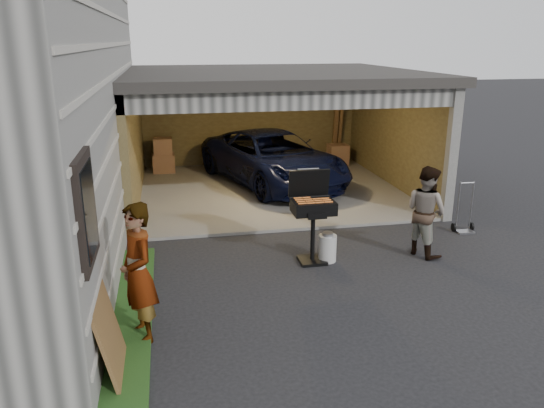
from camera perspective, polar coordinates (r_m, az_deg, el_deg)
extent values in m
plane|color=black|center=(7.14, 3.80, -12.90)|extent=(80.00, 80.00, 0.00)
cube|color=#193814|center=(6.12, -15.54, -18.93)|extent=(0.50, 8.00, 0.06)
cube|color=#605E59|center=(13.17, -0.30, 1.63)|extent=(6.50, 6.00, 0.06)
cube|color=#473B21|center=(15.72, -2.35, 9.10)|extent=(6.50, 0.15, 2.70)
cube|color=#473B21|center=(13.82, 12.84, 7.56)|extent=(0.15, 6.00, 2.70)
cube|color=#473B21|center=(12.67, -14.65, 6.57)|extent=(0.15, 6.00, 2.70)
cube|color=#2D2B28|center=(12.70, -0.32, 13.75)|extent=(6.80, 6.30, 0.20)
cube|color=#474744|center=(9.88, 2.95, 11.08)|extent=(6.50, 0.16, 0.36)
cube|color=silver|center=(11.06, 1.39, 12.28)|extent=(6.00, 2.40, 0.06)
cube|color=#474744|center=(11.23, 18.75, 4.89)|extent=(0.20, 0.18, 2.70)
cube|color=brown|center=(15.01, -11.55, 4.34)|extent=(0.60, 0.50, 0.50)
cube|color=brown|center=(14.91, -11.66, 6.11)|extent=(0.50, 0.45, 0.45)
cube|color=brown|center=(15.67, 7.09, 5.28)|extent=(0.55, 0.50, 0.60)
cube|color=brown|center=(16.14, 7.15, 8.66)|extent=(0.24, 0.43, 2.20)
imported|color=black|center=(13.42, 0.07, 4.71)|extent=(3.56, 5.20, 1.32)
imported|color=#A4B9CE|center=(6.65, -14.22, -7.24)|extent=(0.64, 0.76, 1.76)
imported|color=#3D2218|center=(9.41, 16.21, -0.73)|extent=(0.84, 0.93, 1.57)
cube|color=black|center=(9.00, 4.33, -6.06)|extent=(0.44, 0.44, 0.05)
cylinder|color=black|center=(8.83, 4.40, -3.42)|extent=(0.07, 0.07, 0.88)
cube|color=black|center=(8.67, 4.47, -0.33)|extent=(0.69, 0.48, 0.21)
cube|color=#59595B|center=(8.64, 4.49, 0.23)|extent=(0.63, 0.42, 0.02)
cube|color=black|center=(8.86, 4.00, 2.24)|extent=(0.69, 0.12, 0.48)
cylinder|color=beige|center=(8.98, 5.97, -4.74)|extent=(0.38, 0.38, 0.46)
cube|color=brown|center=(6.21, -17.08, -13.33)|extent=(0.25, 0.91, 1.00)
cube|color=gray|center=(10.94, 20.04, -2.82)|extent=(0.33, 0.22, 0.04)
cylinder|color=black|center=(10.93, 18.95, -2.37)|extent=(0.05, 0.17, 0.17)
cylinder|color=black|center=(11.10, 20.65, -2.25)|extent=(0.05, 0.17, 0.17)
cylinder|color=gray|center=(10.82, 19.38, -0.23)|extent=(0.03, 0.03, 0.97)
cylinder|color=gray|center=(10.95, 20.67, -0.17)|extent=(0.03, 0.03, 0.97)
cylinder|color=gray|center=(10.76, 20.28, 2.15)|extent=(0.28, 0.04, 0.03)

